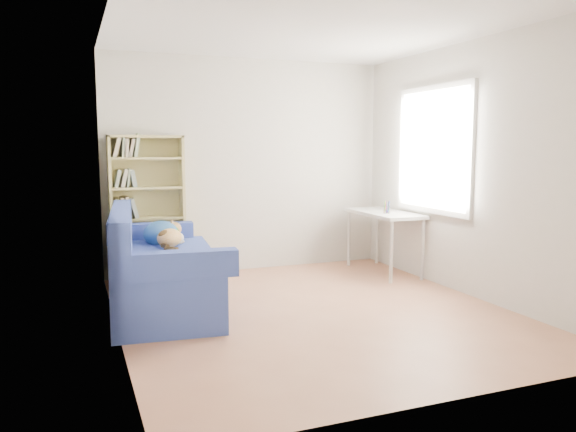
# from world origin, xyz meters

# --- Properties ---
(ground) EXTENTS (4.00, 4.00, 0.00)m
(ground) POSITION_xyz_m (0.00, 0.00, 0.00)
(ground) COLOR #A16549
(ground) RESTS_ON ground
(room_shell) EXTENTS (3.54, 4.04, 2.62)m
(room_shell) POSITION_xyz_m (0.10, 0.03, 1.64)
(room_shell) COLOR silver
(room_shell) RESTS_ON ground
(sofa) EXTENTS (1.12, 2.04, 0.96)m
(sofa) POSITION_xyz_m (-1.31, 0.68, 0.36)
(sofa) COLOR navy
(sofa) RESTS_ON ground
(bookshelf) EXTENTS (0.83, 0.26, 1.66)m
(bookshelf) POSITION_xyz_m (-1.25, 1.86, 0.77)
(bookshelf) COLOR tan
(bookshelf) RESTS_ON ground
(desk) EXTENTS (0.52, 1.13, 0.75)m
(desk) POSITION_xyz_m (1.47, 1.21, 0.67)
(desk) COLOR silver
(desk) RESTS_ON ground
(pen_cup) EXTENTS (0.08, 0.08, 0.15)m
(pen_cup) POSITION_xyz_m (1.42, 1.07, 0.81)
(pen_cup) COLOR white
(pen_cup) RESTS_ON desk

